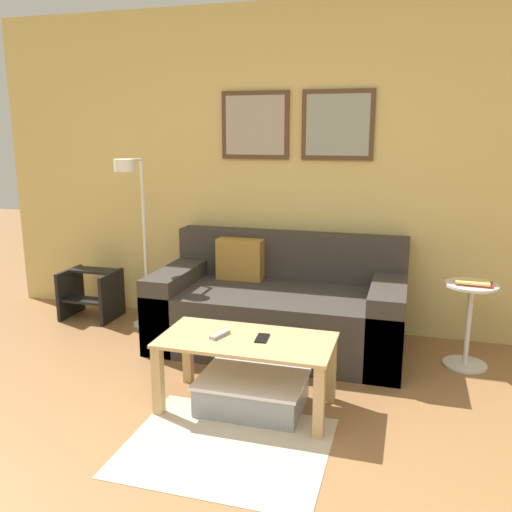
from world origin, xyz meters
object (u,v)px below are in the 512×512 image
at_px(couch, 279,308).
at_px(step_stool, 91,292).
at_px(book_stack, 473,283).
at_px(storage_bin, 252,392).
at_px(cell_phone, 262,338).
at_px(side_table, 469,317).
at_px(floor_lamp, 137,230).
at_px(remote_control, 220,335).
at_px(coffee_table, 247,352).

distance_m(couch, step_stool, 1.72).
distance_m(couch, book_stack, 1.37).
bearing_deg(storage_bin, cell_phone, 24.78).
bearing_deg(storage_bin, side_table, 37.98).
distance_m(storage_bin, floor_lamp, 1.74).
distance_m(side_table, remote_control, 1.75).
bearing_deg(side_table, step_stool, 177.04).
xyz_separation_m(book_stack, remote_control, (-1.45, -0.97, -0.16)).
xyz_separation_m(coffee_table, remote_control, (-0.16, -0.01, 0.09)).
relative_size(book_stack, remote_control, 1.66).
relative_size(storage_bin, step_stool, 1.39).
xyz_separation_m(floor_lamp, step_stool, (-0.56, 0.16, -0.61)).
height_order(coffee_table, cell_phone, cell_phone).
relative_size(couch, side_table, 3.10).
height_order(floor_lamp, cell_phone, floor_lamp).
height_order(floor_lamp, step_stool, floor_lamp).
bearing_deg(side_table, storage_bin, -142.02).
distance_m(coffee_table, step_stool, 2.09).
bearing_deg(storage_bin, couch, 94.71).
xyz_separation_m(couch, step_stool, (-1.71, 0.13, -0.06)).
bearing_deg(storage_bin, coffee_table, 175.09).
bearing_deg(remote_control, coffee_table, 21.71).
bearing_deg(cell_phone, side_table, 33.73).
relative_size(book_stack, cell_phone, 1.77).
distance_m(book_stack, cell_phone, 1.53).
distance_m(storage_bin, side_table, 1.60).
bearing_deg(floor_lamp, side_table, 0.01).
bearing_deg(coffee_table, floor_lamp, 141.02).
xyz_separation_m(storage_bin, cell_phone, (0.05, 0.02, 0.33)).
height_order(book_stack, remote_control, book_stack).
bearing_deg(floor_lamp, couch, 1.18).
xyz_separation_m(couch, storage_bin, (0.08, -1.00, -0.19)).
distance_m(storage_bin, step_stool, 2.12).
distance_m(couch, remote_control, 1.02).
bearing_deg(cell_phone, storage_bin, -159.96).
bearing_deg(side_table, book_stack, -63.50).
bearing_deg(step_stool, cell_phone, -30.98).
distance_m(cell_phone, step_stool, 2.16).
height_order(storage_bin, book_stack, book_stack).
distance_m(storage_bin, cell_phone, 0.34).
xyz_separation_m(side_table, book_stack, (0.01, -0.01, 0.25)).
bearing_deg(book_stack, remote_control, -146.21).
relative_size(side_table, remote_control, 3.92).
distance_m(floor_lamp, step_stool, 0.84).
distance_m(floor_lamp, side_table, 2.53).
height_order(side_table, remote_control, side_table).
distance_m(side_table, book_stack, 0.25).
bearing_deg(step_stool, storage_bin, -32.27).
height_order(coffee_table, storage_bin, coffee_table).
xyz_separation_m(side_table, remote_control, (-1.44, -0.98, 0.08)).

